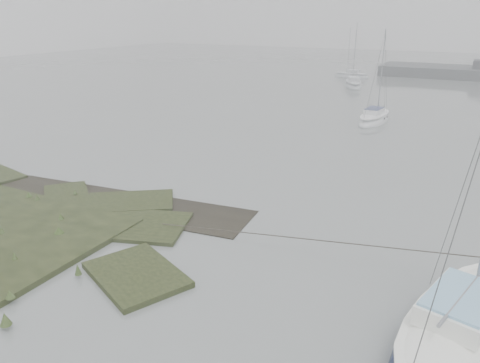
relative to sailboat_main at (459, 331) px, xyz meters
name	(u,v)px	position (x,y,z in m)	size (l,w,h in m)	color
ground	(354,114)	(-10.42, 29.02, -0.33)	(160.00, 160.00, 0.00)	slate
sailboat_main	(459,331)	(0.00, 0.00, 0.00)	(4.24, 7.81, 10.49)	#0F1735
sailboat_white	(374,119)	(-8.12, 26.49, -0.08)	(2.37, 5.71, 7.85)	silver
sailboat_far_a	(353,85)	(-14.73, 45.00, -0.08)	(3.83, 5.93, 7.98)	#B3B9BC
sailboat_far_c	(351,76)	(-17.21, 53.55, -0.10)	(5.24, 2.40, 7.12)	silver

